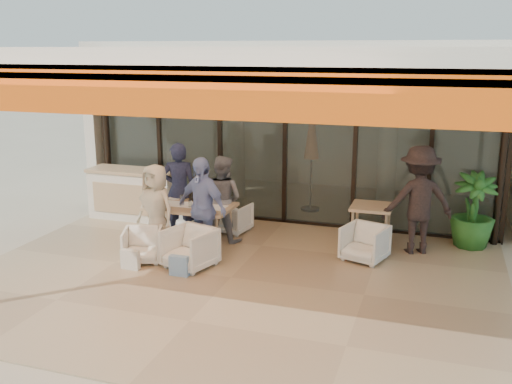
% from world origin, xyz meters
% --- Properties ---
extents(ground, '(70.00, 70.00, 0.00)m').
position_xyz_m(ground, '(0.00, 0.00, 0.00)').
color(ground, '#C6B293').
rests_on(ground, ground).
extents(terrace_floor, '(8.00, 6.00, 0.01)m').
position_xyz_m(terrace_floor, '(0.00, 0.00, 0.01)').
color(terrace_floor, tan).
rests_on(terrace_floor, ground).
extents(terrace_structure, '(8.00, 6.00, 3.40)m').
position_xyz_m(terrace_structure, '(0.00, -0.26, 3.25)').
color(terrace_structure, silver).
rests_on(terrace_structure, ground).
extents(glass_storefront, '(8.08, 0.10, 3.20)m').
position_xyz_m(glass_storefront, '(0.00, 3.00, 1.60)').
color(glass_storefront, '#9EADA3').
rests_on(glass_storefront, ground).
extents(interior_block, '(9.05, 3.62, 3.52)m').
position_xyz_m(interior_block, '(0.01, 5.31, 2.23)').
color(interior_block, silver).
rests_on(interior_block, ground).
extents(host_counter, '(1.85, 0.65, 1.04)m').
position_xyz_m(host_counter, '(-2.95, 2.30, 0.53)').
color(host_counter, silver).
rests_on(host_counter, ground).
extents(dining_table, '(1.50, 0.90, 0.93)m').
position_xyz_m(dining_table, '(-1.20, 1.18, 0.69)').
color(dining_table, tan).
rests_on(dining_table, ground).
extents(chair_far_left, '(0.75, 0.72, 0.69)m').
position_xyz_m(chair_far_left, '(-1.62, 2.12, 0.35)').
color(chair_far_left, white).
rests_on(chair_far_left, ground).
extents(chair_far_right, '(0.70, 0.67, 0.63)m').
position_xyz_m(chair_far_right, '(-0.78, 2.12, 0.31)').
color(chair_far_right, white).
rests_on(chair_far_right, ground).
extents(chair_near_left, '(0.76, 0.74, 0.62)m').
position_xyz_m(chair_near_left, '(-1.62, 0.22, 0.31)').
color(chair_near_left, white).
rests_on(chair_near_left, ground).
extents(chair_near_right, '(0.86, 0.83, 0.72)m').
position_xyz_m(chair_near_right, '(-0.78, 0.22, 0.36)').
color(chair_near_right, white).
rests_on(chair_near_right, ground).
extents(diner_navy, '(0.74, 0.59, 1.76)m').
position_xyz_m(diner_navy, '(-1.62, 1.62, 0.88)').
color(diner_navy, '#171B33').
rests_on(diner_navy, ground).
extents(diner_grey, '(0.84, 0.70, 1.56)m').
position_xyz_m(diner_grey, '(-0.78, 1.62, 0.78)').
color(diner_grey, '#5C5D61').
rests_on(diner_grey, ground).
extents(diner_cream, '(0.85, 0.67, 1.53)m').
position_xyz_m(diner_cream, '(-1.62, 0.72, 0.76)').
color(diner_cream, beige).
rests_on(diner_cream, ground).
extents(diner_periwinkle, '(1.08, 0.74, 1.70)m').
position_xyz_m(diner_periwinkle, '(-0.78, 0.72, 0.85)').
color(diner_periwinkle, '#7E93D2').
rests_on(diner_periwinkle, ground).
extents(tote_bag_cream, '(0.30, 0.10, 0.34)m').
position_xyz_m(tote_bag_cream, '(-1.62, -0.18, 0.17)').
color(tote_bag_cream, silver).
rests_on(tote_bag_cream, ground).
extents(tote_bag_blue, '(0.30, 0.10, 0.34)m').
position_xyz_m(tote_bag_blue, '(-0.78, -0.18, 0.17)').
color(tote_bag_blue, '#99BFD8').
rests_on(tote_bag_blue, ground).
extents(side_table, '(0.70, 0.70, 0.74)m').
position_xyz_m(side_table, '(1.80, 2.15, 0.64)').
color(side_table, tan).
rests_on(side_table, ground).
extents(side_chair, '(0.80, 0.77, 0.67)m').
position_xyz_m(side_chair, '(1.80, 1.40, 0.33)').
color(side_chair, white).
rests_on(side_chair, ground).
extents(standing_woman, '(1.36, 1.07, 1.85)m').
position_xyz_m(standing_woman, '(2.58, 2.05, 0.92)').
color(standing_woman, black).
rests_on(standing_woman, ground).
extents(potted_palm, '(0.86, 0.86, 1.33)m').
position_xyz_m(potted_palm, '(3.48, 2.63, 0.67)').
color(potted_palm, '#1E5919').
rests_on(potted_palm, ground).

